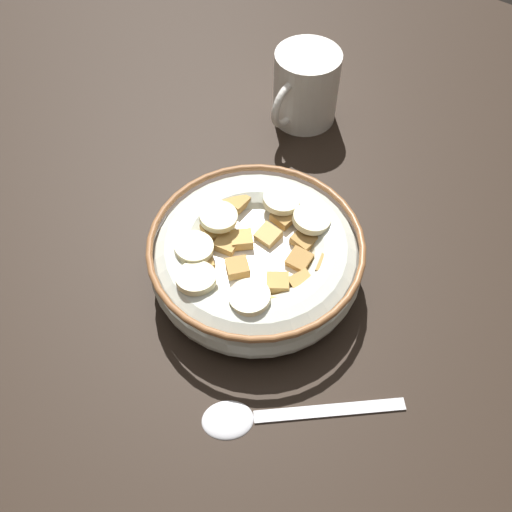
% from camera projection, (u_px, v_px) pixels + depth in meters
% --- Properties ---
extents(ground_plane, '(1.15, 1.15, 0.02)m').
position_uv_depth(ground_plane, '(256.00, 281.00, 0.53)').
color(ground_plane, black).
extents(cereal_bowl, '(0.19, 0.19, 0.06)m').
position_uv_depth(cereal_bowl, '(256.00, 257.00, 0.50)').
color(cereal_bowl, beige).
rests_on(cereal_bowl, ground_plane).
extents(spoon, '(0.12, 0.13, 0.01)m').
position_uv_depth(spoon, '(258.00, 416.00, 0.45)').
color(spoon, silver).
rests_on(spoon, ground_plane).
extents(coffee_mug, '(0.10, 0.07, 0.08)m').
position_uv_depth(coffee_mug, '(305.00, 88.00, 0.62)').
color(coffee_mug, white).
rests_on(coffee_mug, ground_plane).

